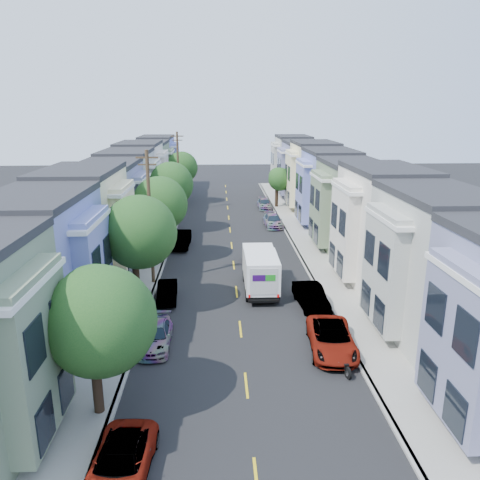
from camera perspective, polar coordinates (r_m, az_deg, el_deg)
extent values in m
plane|color=black|center=(34.49, -0.43, -6.35)|extent=(160.00, 160.00, 0.00)
cube|color=black|center=(48.70, -1.13, 0.33)|extent=(12.00, 70.00, 0.02)
cube|color=gray|center=(48.90, -8.24, 0.32)|extent=(0.30, 70.00, 0.15)
cube|color=gray|center=(49.21, 5.93, 0.49)|extent=(0.30, 70.00, 0.15)
cube|color=gray|center=(49.05, -9.75, 0.29)|extent=(2.60, 70.00, 0.15)
cube|color=gray|center=(49.42, 7.42, 0.51)|extent=(2.60, 70.00, 0.15)
cube|color=gold|center=(48.70, -1.13, 0.32)|extent=(0.12, 70.00, 0.01)
cube|color=gray|center=(49.68, -14.10, 0.15)|extent=(5.00, 70.00, 8.50)
cube|color=gray|center=(50.24, 11.69, 0.48)|extent=(5.00, 70.00, 8.50)
cylinder|color=black|center=(22.12, -17.00, -16.61)|extent=(0.44, 0.44, 2.82)
sphere|color=#356023|center=(20.60, -16.87, -9.43)|extent=(4.70, 4.70, 4.70)
cylinder|color=black|center=(31.14, -12.47, -5.43)|extent=(0.44, 0.44, 3.86)
sphere|color=#356023|center=(30.00, -12.31, 0.94)|extent=(4.70, 4.70, 4.70)
cylinder|color=black|center=(41.13, -10.07, -0.31)|extent=(0.44, 0.44, 3.52)
sphere|color=#356023|center=(40.29, -9.88, 4.35)|extent=(4.70, 4.70, 4.70)
cylinder|color=black|center=(50.77, -8.69, 2.89)|extent=(0.44, 0.44, 3.62)
sphere|color=#356023|center=(50.09, -8.51, 6.76)|extent=(4.70, 4.70, 4.70)
cylinder|color=black|center=(66.03, -7.35, 5.91)|extent=(0.44, 0.44, 3.58)
sphere|color=#356023|center=(65.52, -7.18, 8.78)|extent=(4.35, 4.35, 4.35)
cylinder|color=black|center=(63.38, 4.48, 5.20)|extent=(0.44, 0.44, 2.74)
sphere|color=#356023|center=(63.01, 4.80, 7.39)|extent=(3.10, 3.10, 3.10)
cylinder|color=#42301E|center=(35.21, -10.89, 2.37)|extent=(0.26, 0.26, 10.00)
cube|color=#42301E|center=(34.45, -11.29, 9.83)|extent=(1.60, 0.12, 0.12)
cylinder|color=#42301E|center=(60.66, -7.53, 8.10)|extent=(0.26, 0.26, 10.00)
cube|color=#42301E|center=(60.22, -7.69, 12.44)|extent=(1.60, 0.12, 0.12)
cube|color=white|center=(33.38, 2.63, -3.83)|extent=(2.32, 4.15, 2.27)
cube|color=white|center=(36.28, 2.19, -2.35)|extent=(2.32, 1.93, 2.09)
cube|color=black|center=(34.63, 2.47, -5.29)|extent=(2.13, 5.97, 0.23)
cube|color=#2D0A51|center=(31.32, 2.36, -4.64)|extent=(0.87, 0.04, 0.43)
cube|color=#198C1E|center=(31.39, 3.77, -4.62)|extent=(0.68, 0.04, 0.43)
cylinder|color=black|center=(32.74, 0.95, -6.78)|extent=(0.27, 0.87, 0.87)
cylinder|color=black|center=(32.93, 4.60, -6.70)|extent=(0.27, 0.87, 0.87)
cylinder|color=black|center=(36.35, 0.56, -4.43)|extent=(0.27, 0.87, 0.87)
cylinder|color=black|center=(36.53, 3.84, -4.36)|extent=(0.27, 0.87, 0.87)
imported|color=black|center=(40.41, 1.56, -1.96)|extent=(1.61, 4.17, 1.35)
imported|color=black|center=(19.18, -14.38, -24.99)|extent=(2.40, 4.71, 1.27)
imported|color=black|center=(27.34, -10.28, -11.40)|extent=(1.80, 4.22, 1.26)
imported|color=#98A1AB|center=(33.24, -8.86, -6.27)|extent=(1.54, 3.81, 1.25)
imported|color=maroon|center=(45.47, -7.21, 0.07)|extent=(1.78, 4.65, 1.53)
imported|color=#363637|center=(26.84, 11.09, -11.76)|extent=(2.85, 5.42, 1.45)
imported|color=white|center=(32.05, 8.63, -6.88)|extent=(1.96, 4.59, 1.49)
imported|color=black|center=(53.06, 4.03, 2.34)|extent=(2.08, 4.56, 1.35)
imported|color=black|center=(62.76, 2.99, 4.42)|extent=(1.75, 4.16, 1.25)
cylinder|color=black|center=(25.82, 11.97, -14.06)|extent=(0.11, 0.61, 0.61)
cylinder|color=black|center=(24.72, 12.76, -15.58)|extent=(0.11, 0.61, 0.61)
cube|color=black|center=(25.18, 12.38, -14.47)|extent=(0.21, 1.05, 0.17)
cube|color=#B2B2B2|center=(25.28, 12.27, -13.83)|extent=(0.27, 0.42, 0.21)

